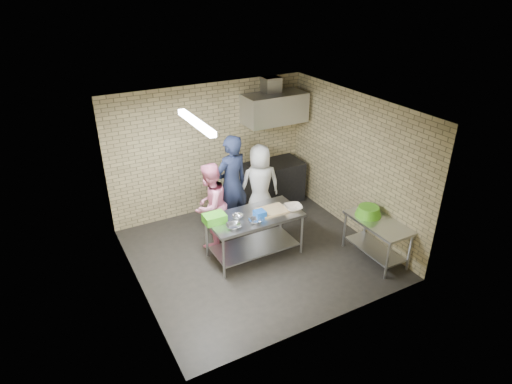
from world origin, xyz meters
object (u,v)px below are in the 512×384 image
at_px(side_counter, 376,240).
at_px(stove, 274,182).
at_px(green_crate, 214,218).
at_px(man_navy, 232,185).
at_px(prep_table, 255,235).
at_px(bottle_red, 272,109).
at_px(woman_white, 260,185).
at_px(green_basin, 368,211).
at_px(blue_tub, 260,214).
at_px(woman_pink, 210,205).
at_px(bottle_green, 288,107).

bearing_deg(side_counter, stove, 99.29).
height_order(green_crate, man_navy, man_navy).
bearing_deg(green_crate, prep_table, -9.73).
height_order(bottle_red, woman_white, bottle_red).
height_order(green_crate, green_basin, green_crate).
bearing_deg(bottle_red, woman_white, -131.25).
bearing_deg(side_counter, man_navy, 131.24).
bearing_deg(stove, blue_tub, -127.45).
bearing_deg(bottle_red, woman_pink, -149.24).
xyz_separation_m(prep_table, bottle_red, (1.44, 1.88, 1.62)).
xyz_separation_m(blue_tub, green_basin, (1.77, -0.76, -0.04)).
bearing_deg(stove, green_basin, -80.24).
relative_size(prep_table, woman_white, 0.99).
bearing_deg(prep_table, bottle_red, 52.69).
bearing_deg(green_basin, blue_tub, 156.85).
relative_size(green_crate, green_basin, 0.79).
distance_m(side_counter, man_navy, 2.81).
distance_m(green_basin, woman_pink, 2.82).
bearing_deg(blue_tub, green_crate, 163.65).
bearing_deg(stove, green_crate, -143.84).
xyz_separation_m(stove, woman_pink, (-1.92, -0.93, 0.36)).
xyz_separation_m(side_counter, man_navy, (-1.81, 2.07, 0.61)).
height_order(blue_tub, bottle_green, bottle_green).
relative_size(green_basin, woman_white, 0.28).
xyz_separation_m(side_counter, blue_tub, (-1.79, 1.01, 0.50)).
height_order(stove, man_navy, man_navy).
xyz_separation_m(prep_table, green_basin, (1.82, -0.86, 0.43)).
bearing_deg(side_counter, green_basin, 94.57).
relative_size(green_crate, bottle_green, 2.43).
bearing_deg(bottle_red, blue_tub, -124.93).
relative_size(blue_tub, green_basin, 0.40).
bearing_deg(woman_white, side_counter, 132.81).
bearing_deg(bottle_green, green_crate, -145.17).
height_order(bottle_green, woman_white, bottle_green).
xyz_separation_m(side_counter, green_crate, (-2.54, 1.23, 0.52)).
xyz_separation_m(blue_tub, man_navy, (-0.02, 1.06, 0.11)).
bearing_deg(green_crate, man_navy, 49.15).
distance_m(green_crate, man_navy, 1.11).
height_order(green_crate, bottle_red, bottle_red).
xyz_separation_m(stove, green_basin, (0.43, -2.50, 0.38)).
xyz_separation_m(stove, man_navy, (-1.36, -0.68, 0.54)).
relative_size(green_basin, woman_pink, 0.29).
xyz_separation_m(blue_tub, bottle_red, (1.39, 1.98, 1.15)).
xyz_separation_m(green_crate, bottle_red, (2.14, 1.76, 1.14)).
distance_m(bottle_green, man_navy, 2.28).
xyz_separation_m(green_basin, woman_pink, (-2.35, 1.57, -0.03)).
bearing_deg(blue_tub, stove, 52.55).
relative_size(green_crate, blue_tub, 2.00).
bearing_deg(side_counter, woman_pink, 142.43).
relative_size(blue_tub, woman_white, 0.11).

